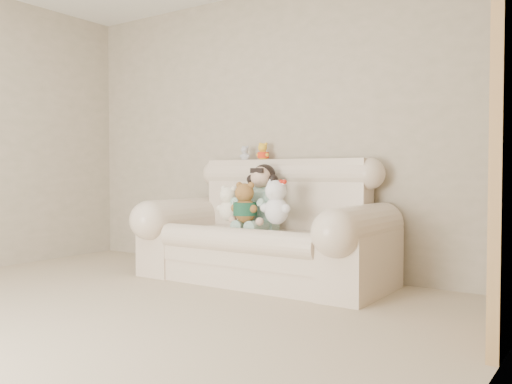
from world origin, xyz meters
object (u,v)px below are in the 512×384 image
(brown_teddy, at_px, (245,199))
(cream_teddy, at_px, (229,200))
(white_cat, at_px, (276,197))
(seated_child, at_px, (262,196))
(sofa, at_px, (263,220))

(brown_teddy, bearing_deg, cream_teddy, 178.35)
(white_cat, height_order, cream_teddy, white_cat)
(brown_teddy, bearing_deg, seated_child, 97.54)
(cream_teddy, bearing_deg, brown_teddy, -17.26)
(sofa, distance_m, white_cat, 0.30)
(seated_child, bearing_deg, cream_teddy, -148.97)
(brown_teddy, relative_size, white_cat, 0.92)
(sofa, relative_size, seated_child, 3.67)
(sofa, bearing_deg, cream_teddy, -161.59)
(brown_teddy, height_order, cream_teddy, brown_teddy)
(seated_child, relative_size, white_cat, 1.35)
(sofa, xyz_separation_m, white_cat, (0.20, -0.10, 0.20))
(white_cat, bearing_deg, cream_teddy, -160.48)
(sofa, bearing_deg, seated_child, 129.27)
(sofa, xyz_separation_m, brown_teddy, (-0.08, -0.14, 0.18))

